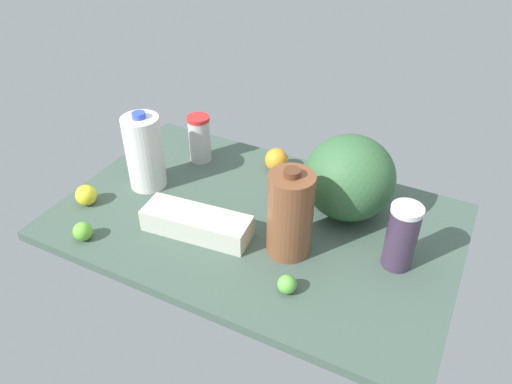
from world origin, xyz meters
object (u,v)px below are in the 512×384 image
(tumbler_cup, at_px, (200,138))
(lime_near_front, at_px, (287,284))
(watermelon, at_px, (349,178))
(orange_beside_bowl, at_px, (277,160))
(milk_jug, at_px, (144,153))
(lemon_by_jug, at_px, (86,195))
(egg_carton, at_px, (197,223))
(shaker_bottle, at_px, (401,237))
(chocolate_milk_jug, at_px, (290,214))
(lime_far_back, at_px, (83,231))

(tumbler_cup, distance_m, lime_near_front, 0.69)
(watermelon, relative_size, orange_beside_bowl, 3.36)
(tumbler_cup, xyz_separation_m, milk_jug, (0.07, 0.21, 0.04))
(lemon_by_jug, bearing_deg, tumbler_cup, -115.00)
(egg_carton, height_order, shaker_bottle, shaker_bottle)
(tumbler_cup, relative_size, lime_near_front, 3.38)
(chocolate_milk_jug, distance_m, lemon_by_jug, 0.67)
(milk_jug, distance_m, egg_carton, 0.32)
(milk_jug, height_order, orange_beside_bowl, milk_jug)
(shaker_bottle, distance_m, lemon_by_jug, 0.96)
(chocolate_milk_jug, bearing_deg, shaker_bottle, -164.90)
(egg_carton, bearing_deg, watermelon, -146.35)
(tumbler_cup, xyz_separation_m, orange_beside_bowl, (-0.27, -0.06, -0.05))
(lime_far_back, bearing_deg, shaker_bottle, -159.78)
(egg_carton, bearing_deg, shaker_bottle, -172.24)
(lime_far_back, bearing_deg, lemon_by_jug, -51.02)
(shaker_bottle, xyz_separation_m, lime_far_back, (0.83, 0.31, -0.07))
(shaker_bottle, bearing_deg, lime_far_back, 20.22)
(shaker_bottle, distance_m, lime_far_back, 0.89)
(milk_jug, xyz_separation_m, lime_far_back, (-0.00, 0.31, -0.10))
(watermelon, bearing_deg, lime_near_front, 86.14)
(orange_beside_bowl, xyz_separation_m, lemon_by_jug, (0.45, 0.45, -0.01))
(lemon_by_jug, bearing_deg, egg_carton, -174.07)
(lime_far_back, distance_m, lemon_by_jug, 0.17)
(lime_far_back, xyz_separation_m, lime_near_front, (-0.61, -0.08, -0.00))
(tumbler_cup, distance_m, lemon_by_jug, 0.43)
(milk_jug, height_order, lime_near_front, milk_jug)
(tumbler_cup, relative_size, watermelon, 0.63)
(chocolate_milk_jug, bearing_deg, watermelon, -110.31)
(lime_near_front, bearing_deg, watermelon, -93.86)
(lime_near_front, bearing_deg, lime_far_back, 7.62)
(milk_jug, distance_m, lime_near_front, 0.66)
(watermelon, bearing_deg, lime_far_back, 36.32)
(tumbler_cup, xyz_separation_m, chocolate_milk_jug, (-0.47, 0.29, 0.04))
(orange_beside_bowl, height_order, lemon_by_jug, orange_beside_bowl)
(tumbler_cup, bearing_deg, milk_jug, 71.19)
(egg_carton, distance_m, shaker_bottle, 0.57)
(chocolate_milk_jug, relative_size, lemon_by_jug, 4.07)
(milk_jug, distance_m, chocolate_milk_jug, 0.55)
(watermelon, xyz_separation_m, lemon_by_jug, (0.74, 0.33, -0.09))
(milk_jug, distance_m, orange_beside_bowl, 0.45)
(milk_jug, xyz_separation_m, orange_beside_bowl, (-0.34, -0.28, -0.08))
(shaker_bottle, bearing_deg, tumbler_cup, -15.74)
(tumbler_cup, height_order, lime_near_front, tumbler_cup)
(tumbler_cup, xyz_separation_m, lemon_by_jug, (0.18, 0.39, -0.05))
(egg_carton, relative_size, lime_near_front, 6.35)
(lime_far_back, relative_size, orange_beside_bowl, 0.70)
(lemon_by_jug, bearing_deg, orange_beside_bowl, -135.08)
(tumbler_cup, height_order, orange_beside_bowl, tumbler_cup)
(chocolate_milk_jug, distance_m, lime_far_back, 0.60)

